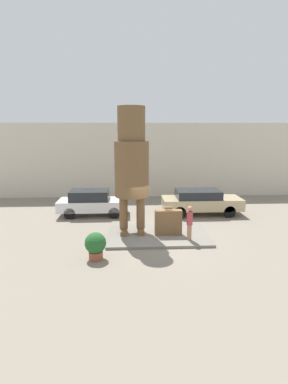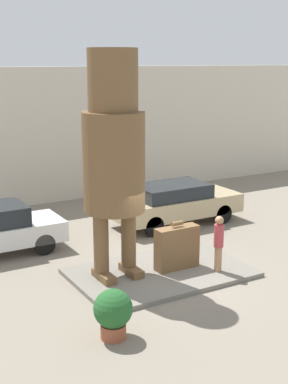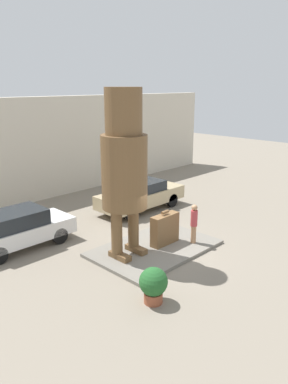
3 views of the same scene
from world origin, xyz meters
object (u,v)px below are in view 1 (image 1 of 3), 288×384
at_px(tourist, 190,221).
at_px(parked_car_white, 92,202).
at_px(planter_pot, 96,245).
at_px(statue_figure, 132,161).
at_px(giant_suitcase, 168,222).
at_px(parked_car_tan, 201,201).

distance_m(tourist, parked_car_white, 6.81).
bearing_deg(planter_pot, parked_car_white, 97.73).
bearing_deg(planter_pot, statue_figure, 62.04).
bearing_deg(parked_car_white, statue_figure, -56.60).
relative_size(tourist, parked_car_white, 0.39).
distance_m(statue_figure, planter_pot, 4.36).
xyz_separation_m(giant_suitcase, parked_car_tan, (2.48, 3.85, 0.08)).
xyz_separation_m(giant_suitcase, planter_pot, (-3.19, -2.37, -0.12)).
height_order(parked_car_tan, planter_pot, parked_car_tan).
xyz_separation_m(tourist, parked_car_white, (-4.92, 4.71, -0.18)).
bearing_deg(parked_car_tan, giant_suitcase, -122.79).
relative_size(giant_suitcase, parked_car_tan, 0.29).
relative_size(giant_suitcase, parked_car_white, 0.34).
distance_m(parked_car_white, parked_car_tan, 6.53).
height_order(tourist, planter_pot, tourist).
relative_size(giant_suitcase, tourist, 0.87).
height_order(statue_figure, planter_pot, statue_figure).
distance_m(giant_suitcase, parked_car_tan, 4.58).
xyz_separation_m(statue_figure, parked_car_white, (-2.34, 3.55, -2.80)).
height_order(statue_figure, parked_car_tan, statue_figure).
bearing_deg(parked_car_white, tourist, -43.78).
bearing_deg(giant_suitcase, statue_figure, 166.34).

